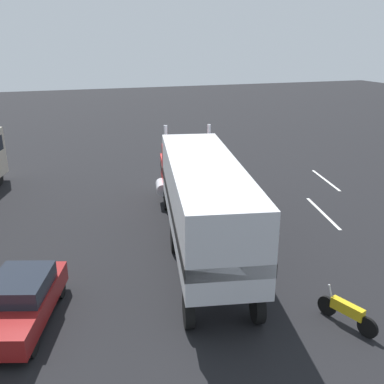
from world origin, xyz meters
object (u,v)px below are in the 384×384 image
(parked_car, at_px, (21,300))
(motorcycle, at_px, (347,312))
(person_bystander, at_px, (249,195))
(semi_truck, at_px, (200,193))

(parked_car, relative_size, motorcycle, 2.35)
(person_bystander, bearing_deg, motorcycle, 172.41)
(motorcycle, bearing_deg, parked_car, 70.89)
(semi_truck, distance_m, parked_car, 7.95)
(person_bystander, xyz_separation_m, parked_car, (-6.55, 10.96, -0.09))
(person_bystander, bearing_deg, semi_truck, 130.52)
(semi_truck, xyz_separation_m, parked_car, (-3.22, 7.06, -1.72))
(semi_truck, height_order, parked_car, semi_truck)
(semi_truck, relative_size, parked_car, 3.03)
(semi_truck, bearing_deg, motorcycle, -158.52)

